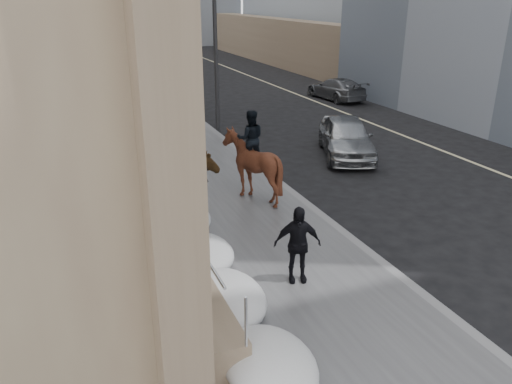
{
  "coord_description": "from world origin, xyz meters",
  "views": [
    {
      "loc": [
        -4.04,
        -7.94,
        6.01
      ],
      "look_at": [
        0.03,
        2.12,
        1.7
      ],
      "focal_mm": 35.0,
      "sensor_mm": 36.0,
      "label": 1
    }
  ],
  "objects_px": {
    "mounted_horse_right": "(251,162)",
    "mounted_horse_left": "(195,200)",
    "car_silver": "(346,137)",
    "car_grey": "(336,89)",
    "pedestrian": "(297,244)"
  },
  "relations": [
    {
      "from": "pedestrian",
      "to": "car_grey",
      "type": "distance_m",
      "value": 21.38
    },
    {
      "from": "pedestrian",
      "to": "car_silver",
      "type": "bearing_deg",
      "value": 68.68
    },
    {
      "from": "car_grey",
      "to": "pedestrian",
      "type": "bearing_deg",
      "value": 52.55
    },
    {
      "from": "mounted_horse_right",
      "to": "mounted_horse_left",
      "type": "bearing_deg",
      "value": 58.53
    },
    {
      "from": "mounted_horse_right",
      "to": "car_grey",
      "type": "height_order",
      "value": "mounted_horse_right"
    },
    {
      "from": "mounted_horse_right",
      "to": "car_grey",
      "type": "distance_m",
      "value": 16.96
    },
    {
      "from": "mounted_horse_left",
      "to": "mounted_horse_right",
      "type": "xyz_separation_m",
      "value": [
        2.36,
        2.1,
        0.06
      ]
    },
    {
      "from": "car_grey",
      "to": "mounted_horse_left",
      "type": "bearing_deg",
      "value": 44.67
    },
    {
      "from": "pedestrian",
      "to": "car_grey",
      "type": "height_order",
      "value": "pedestrian"
    },
    {
      "from": "mounted_horse_left",
      "to": "car_silver",
      "type": "height_order",
      "value": "mounted_horse_left"
    },
    {
      "from": "pedestrian",
      "to": "car_grey",
      "type": "xyz_separation_m",
      "value": [
        11.57,
        17.97,
        -0.34
      ]
    },
    {
      "from": "mounted_horse_left",
      "to": "car_grey",
      "type": "xyz_separation_m",
      "value": [
        13.08,
        15.23,
        -0.55
      ]
    },
    {
      "from": "mounted_horse_left",
      "to": "pedestrian",
      "type": "bearing_deg",
      "value": 141.34
    },
    {
      "from": "car_silver",
      "to": "car_grey",
      "type": "relative_size",
      "value": 1.02
    },
    {
      "from": "mounted_horse_right",
      "to": "car_silver",
      "type": "height_order",
      "value": "mounted_horse_right"
    }
  ]
}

